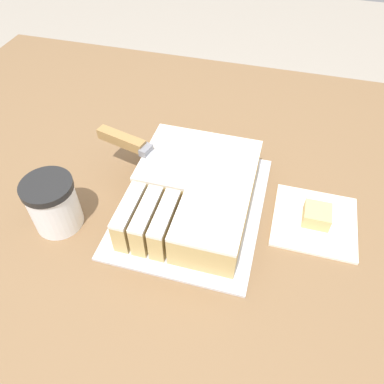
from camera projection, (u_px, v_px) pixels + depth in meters
name	position (u px, v px, depth m)	size (l,w,h in m)	color
ground_plane	(177.00, 353.00, 1.47)	(8.00, 8.00, 0.00)	#9E9384
countertop	(172.00, 295.00, 1.13)	(1.40, 1.10, 0.95)	brown
cake_board	(192.00, 205.00, 0.74)	(0.27, 0.34, 0.01)	silver
cake	(194.00, 191.00, 0.71)	(0.22, 0.28, 0.07)	tan
knife	(138.00, 147.00, 0.73)	(0.31, 0.10, 0.02)	silver
coffee_cup	(53.00, 204.00, 0.68)	(0.09, 0.09, 0.10)	white
paper_napkin	(315.00, 221.00, 0.71)	(0.16, 0.16, 0.01)	white
brownie	(317.00, 215.00, 0.70)	(0.05, 0.05, 0.03)	tan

